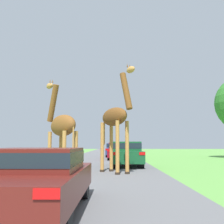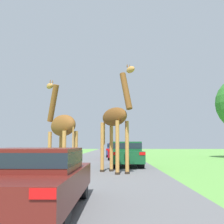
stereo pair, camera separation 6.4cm
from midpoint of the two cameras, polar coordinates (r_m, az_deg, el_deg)
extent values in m
cube|color=#5B5B5E|center=(30.24, -1.45, -9.12)|extent=(7.03, 120.00, 0.00)
cylinder|color=#B77F3D|center=(13.12, 3.22, -7.15)|extent=(0.18, 0.18, 2.44)
cylinder|color=#2D2319|center=(13.19, 3.25, -12.24)|extent=(0.23, 0.23, 0.11)
cylinder|color=#B77F3D|center=(12.84, 1.25, -7.17)|extent=(0.18, 0.18, 2.44)
cylinder|color=#2D2319|center=(12.91, 1.26, -12.37)|extent=(0.23, 0.23, 0.11)
cylinder|color=#B77F3D|center=(14.36, 0.00, -7.11)|extent=(0.18, 0.18, 2.44)
cylinder|color=#2D2319|center=(14.42, 0.00, -11.76)|extent=(0.23, 0.23, 0.11)
cylinder|color=#B77F3D|center=(14.10, -1.87, -7.11)|extent=(0.18, 0.18, 2.44)
cylinder|color=#2D2319|center=(14.16, -1.88, -11.85)|extent=(0.23, 0.23, 0.11)
ellipsoid|color=brown|center=(13.66, 0.58, -0.97)|extent=(1.60, 2.10, 0.89)
cylinder|color=brown|center=(12.93, 2.98, 4.32)|extent=(0.67, 0.85, 1.81)
ellipsoid|color=#B77F3D|center=(12.82, 3.93, 8.58)|extent=(0.49, 0.60, 0.30)
cylinder|color=#B77F3D|center=(14.47, -1.43, -3.95)|extent=(0.06, 0.06, 1.34)
cone|color=brown|center=(13.05, 3.74, 9.35)|extent=(0.07, 0.07, 0.16)
cone|color=brown|center=(12.98, 3.25, 9.44)|extent=(0.07, 0.07, 0.16)
cylinder|color=#B77F3D|center=(13.65, -12.45, -8.02)|extent=(0.18, 0.18, 1.95)
cylinder|color=#2D2319|center=(13.71, -12.54, -11.88)|extent=(0.23, 0.23, 0.11)
cylinder|color=#B77F3D|center=(13.93, -10.24, -8.04)|extent=(0.18, 0.18, 1.95)
cylinder|color=#2D2319|center=(13.99, -10.31, -11.81)|extent=(0.23, 0.23, 0.11)
cylinder|color=#B77F3D|center=(12.46, -9.59, -8.24)|extent=(0.18, 0.18, 1.95)
cylinder|color=#2D2319|center=(12.53, -9.67, -12.46)|extent=(0.23, 0.23, 0.11)
cylinder|color=#B77F3D|center=(12.77, -7.24, -8.23)|extent=(0.18, 0.18, 1.95)
cylinder|color=#2D2319|center=(12.83, -7.30, -12.35)|extent=(0.23, 0.23, 0.11)
ellipsoid|color=brown|center=(13.22, -9.82, -2.71)|extent=(1.78, 1.93, 1.00)
cylinder|color=brown|center=(14.23, -11.75, 1.77)|extent=(0.76, 0.83, 1.86)
ellipsoid|color=#B77F3D|center=(14.74, -12.40, 5.18)|extent=(0.55, 0.58, 0.30)
cylinder|color=#B77F3D|center=(12.41, -7.77, -4.99)|extent=(0.06, 0.06, 1.07)
cone|color=brown|center=(14.61, -12.31, 6.21)|extent=(0.07, 0.07, 0.16)
cone|color=brown|center=(14.67, -11.85, 6.15)|extent=(0.07, 0.07, 0.16)
cube|color=#561914|center=(6.13, -15.22, -13.88)|extent=(1.89, 4.61, 0.55)
cube|color=#561914|center=(6.09, -15.08, -9.21)|extent=(1.70, 2.07, 0.45)
cube|color=#19232D|center=(6.09, -15.07, -9.00)|extent=(1.72, 2.09, 0.27)
cube|color=red|center=(3.70, -13.36, -15.86)|extent=(0.34, 0.03, 0.13)
cylinder|color=black|center=(7.69, -17.94, -13.96)|extent=(0.38, 0.66, 0.66)
cylinder|color=black|center=(7.36, -6.35, -14.58)|extent=(0.38, 0.66, 0.66)
cylinder|color=black|center=(4.67, -10.80, -19.22)|extent=(0.38, 0.66, 0.66)
cube|color=#144C28|center=(17.46, 3.13, -9.00)|extent=(1.89, 4.03, 0.67)
cube|color=#144C28|center=(17.44, 3.12, -6.97)|extent=(1.70, 1.81, 0.56)
cube|color=#19232D|center=(17.44, 3.12, -6.87)|extent=(1.72, 1.83, 0.34)
cube|color=red|center=(15.41, 0.53, -8.44)|extent=(0.34, 0.03, 0.16)
cube|color=red|center=(15.48, 6.32, -8.39)|extent=(0.34, 0.03, 0.16)
cylinder|color=black|center=(18.67, 0.64, -9.73)|extent=(0.38, 0.65, 0.65)
cylinder|color=black|center=(18.72, 5.32, -9.69)|extent=(0.38, 0.65, 0.65)
cylinder|color=black|center=(16.25, 0.61, -10.21)|extent=(0.38, 0.65, 0.65)
cylinder|color=black|center=(16.32, 6.00, -10.16)|extent=(0.38, 0.65, 0.65)
cube|color=maroon|center=(25.52, 1.43, -8.28)|extent=(1.86, 4.35, 0.68)
cube|color=maroon|center=(25.51, 1.43, -6.90)|extent=(1.67, 1.96, 0.55)
cube|color=#19232D|center=(25.51, 1.43, -6.84)|extent=(1.69, 1.98, 0.33)
cube|color=red|center=(23.33, -0.40, -7.85)|extent=(0.33, 0.03, 0.16)
cube|color=red|center=(23.35, 3.38, -7.84)|extent=(0.33, 0.03, 0.16)
cylinder|color=black|center=(26.84, -0.20, -8.84)|extent=(0.37, 0.58, 0.58)
cylinder|color=black|center=(26.86, 3.01, -8.83)|extent=(0.37, 0.58, 0.58)
cylinder|color=black|center=(24.23, -0.31, -9.08)|extent=(0.37, 0.58, 0.58)
cylinder|color=black|center=(24.25, 3.25, -9.07)|extent=(0.37, 0.58, 0.58)
cube|color=navy|center=(30.83, 0.72, -7.99)|extent=(1.86, 4.25, 0.67)
cube|color=navy|center=(30.82, 0.72, -6.87)|extent=(1.68, 1.91, 0.53)
cube|color=#19232D|center=(30.82, 0.72, -6.82)|extent=(1.70, 1.93, 0.32)
cube|color=red|center=(28.70, -0.83, -7.61)|extent=(0.34, 0.03, 0.16)
cube|color=red|center=(28.70, 2.25, -7.61)|extent=(0.34, 0.03, 0.16)
cylinder|color=black|center=(32.12, -0.62, -8.45)|extent=(0.37, 0.59, 0.59)
cylinder|color=black|center=(32.12, 2.07, -8.45)|extent=(0.37, 0.59, 0.59)
cylinder|color=black|center=(29.57, -0.74, -8.62)|extent=(0.37, 0.59, 0.59)
cylinder|color=black|center=(29.57, 2.18, -8.61)|extent=(0.37, 0.59, 0.59)
camera|label=1|loc=(0.03, -89.87, -0.02)|focal=45.00mm
camera|label=2|loc=(0.03, 90.13, 0.02)|focal=45.00mm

